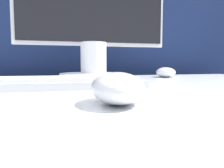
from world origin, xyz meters
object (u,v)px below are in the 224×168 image
at_px(keyboard, 41,83).
at_px(computer_mouse_far, 166,72).
at_px(computer_mouse_near, 119,88).
at_px(monitor, 93,9).

bearing_deg(keyboard, computer_mouse_far, 33.22).
relative_size(computer_mouse_near, keyboard, 0.27).
bearing_deg(monitor, computer_mouse_near, -96.59).
bearing_deg(computer_mouse_far, computer_mouse_near, -112.03).
distance_m(keyboard, monitor, 0.39).
xyz_separation_m(computer_mouse_near, computer_mouse_far, (0.34, 0.49, -0.00)).
xyz_separation_m(computer_mouse_near, keyboard, (-0.11, 0.21, -0.01)).
bearing_deg(computer_mouse_far, monitor, -164.56).
height_order(keyboard, monitor, monitor).
distance_m(monitor, computer_mouse_far, 0.36).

